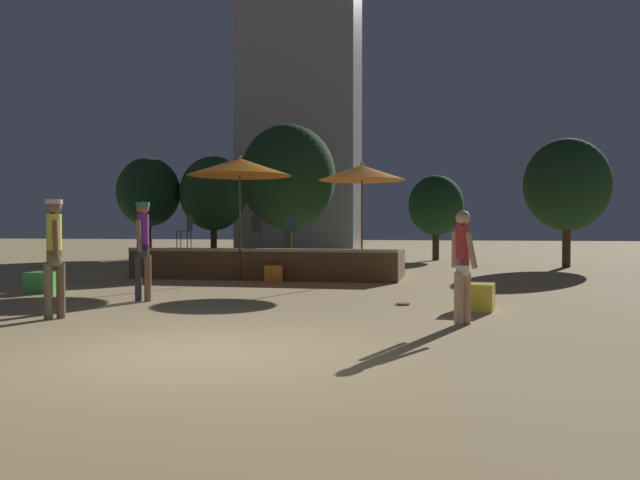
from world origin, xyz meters
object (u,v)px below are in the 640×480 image
object	(u,v)px
person_2	(143,244)
background_tree_2	(436,206)
cube_seat_0	(44,282)
cube_seat_1	(273,274)
bistro_chair_0	(187,228)
person_1	(54,250)
bistro_chair_1	(258,228)
person_0	(463,264)
background_tree_4	(567,185)
frisbee_disc	(403,304)
patio_umbrella_1	(362,173)
background_tree_0	(288,177)
bistro_chair_2	(291,228)
background_tree_3	(149,192)
patio_umbrella_0	(240,167)
background_tree_1	(214,194)
cube_seat_2	(476,297)

from	to	relation	value
person_2	background_tree_2	distance (m)	16.63
cube_seat_0	cube_seat_1	size ratio (longest dim) A/B	1.24
cube_seat_0	bistro_chair_0	bearing A→B (deg)	72.50
person_1	bistro_chair_1	distance (m)	8.96
person_0	background_tree_4	bearing A→B (deg)	27.41
person_0	frisbee_disc	bearing A→B (deg)	68.00
patio_umbrella_1	background_tree_4	xyz separation A→B (m)	(6.20, 7.10, 0.08)
patio_umbrella_1	background_tree_0	distance (m)	7.73
bistro_chair_2	background_tree_4	xyz separation A→B (m)	(8.47, 5.51, 1.48)
person_0	person_1	xyz separation A→B (m)	(-6.07, -0.63, 0.18)
cube_seat_0	person_2	xyz separation A→B (m)	(2.89, -1.11, 0.87)
person_1	background_tree_3	world-z (taller)	background_tree_3
cube_seat_1	background_tree_0	distance (m)	8.19
cube_seat_0	bistro_chair_0	distance (m)	4.74
patio_umbrella_0	background_tree_1	bearing A→B (deg)	114.43
cube_seat_2	background_tree_1	world-z (taller)	background_tree_1
cube_seat_2	person_0	bearing A→B (deg)	-99.32
bistro_chair_1	background_tree_3	xyz separation A→B (m)	(-7.70, 8.39, 1.57)
frisbee_disc	background_tree_2	size ratio (longest dim) A/B	0.07
person_2	background_tree_0	world-z (taller)	background_tree_0
bistro_chair_1	bistro_chair_2	world-z (taller)	same
bistro_chair_1	background_tree_2	distance (m)	10.43
bistro_chair_0	background_tree_1	bearing A→B (deg)	-166.31
cube_seat_0	frisbee_disc	xyz separation A→B (m)	(7.71, -0.67, -0.20)
background_tree_2	cube_seat_2	bearing A→B (deg)	-86.64
background_tree_1	background_tree_3	size ratio (longest dim) A/B	1.01
patio_umbrella_1	person_1	world-z (taller)	patio_umbrella_1
person_2	bistro_chair_0	xyz separation A→B (m)	(-1.50, 5.49, 0.30)
person_1	background_tree_3	xyz separation A→B (m)	(-7.22, 17.33, 1.90)
person_2	background_tree_4	size ratio (longest dim) A/B	0.42
background_tree_0	background_tree_1	distance (m)	5.73
background_tree_3	patio_umbrella_0	bearing A→B (deg)	-52.94
cube_seat_0	cube_seat_2	xyz separation A→B (m)	(8.97, -1.19, 0.01)
person_1	background_tree_0	distance (m)	14.26
background_tree_1	bistro_chair_2	bearing A→B (deg)	-56.86
person_1	person_2	world-z (taller)	person_2
cube_seat_1	background_tree_1	xyz separation A→B (m)	(-5.89, 11.13, 2.67)
cube_seat_1	background_tree_1	bearing A→B (deg)	117.90
background_tree_0	background_tree_4	xyz separation A→B (m)	(9.89, 0.33, -0.40)
cube_seat_0	background_tree_2	xyz separation A→B (m)	(8.04, 14.66, 2.08)
cube_seat_1	frisbee_disc	world-z (taller)	cube_seat_1
person_0	person_1	distance (m)	6.11
patio_umbrella_1	background_tree_4	distance (m)	9.43
background_tree_1	cube_seat_1	bearing A→B (deg)	-62.10
bistro_chair_2	background_tree_3	distance (m)	12.20
person_1	background_tree_2	bearing A→B (deg)	31.02
patio_umbrella_0	cube_seat_1	bearing A→B (deg)	-19.63
bistro_chair_2	background_tree_2	distance (m)	10.03
background_tree_2	cube_seat_1	bearing A→B (deg)	-108.53
cube_seat_1	frisbee_disc	distance (m)	5.25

